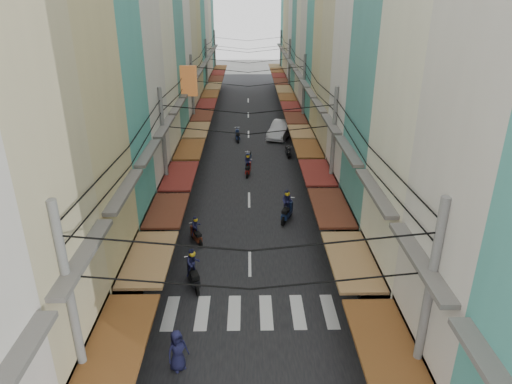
{
  "coord_description": "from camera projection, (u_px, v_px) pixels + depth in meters",
  "views": [
    {
      "loc": [
        -0.04,
        -22.29,
        12.81
      ],
      "look_at": [
        0.41,
        2.91,
        1.93
      ],
      "focal_mm": 32.0,
      "sensor_mm": 36.0,
      "label": 1
    }
  ],
  "objects": [
    {
      "name": "moving_scooters",
      "position": [
        245.0,
        196.0,
        30.24
      ],
      "size": [
        6.75,
        25.71,
        2.02
      ],
      "color": "black",
      "rests_on": "ground"
    },
    {
      "name": "building_row_right",
      "position": [
        345.0,
        41.0,
        37.03
      ],
      "size": [
        7.8,
        68.98,
        22.59
      ],
      "color": "teal",
      "rests_on": "ground"
    },
    {
      "name": "sidewalk_right",
      "position": [
        316.0,
        140.0,
        43.99
      ],
      "size": [
        3.0,
        80.0,
        0.06
      ],
      "primitive_type": "cube",
      "color": "gray",
      "rests_on": "ground"
    },
    {
      "name": "parked_scooters",
      "position": [
        333.0,
        287.0,
        20.93
      ],
      "size": [
        12.77,
        15.6,
        1.01
      ],
      "color": "black",
      "rests_on": "ground"
    },
    {
      "name": "white_car",
      "position": [
        281.0,
        137.0,
        44.81
      ],
      "size": [
        6.03,
        3.89,
        1.98
      ],
      "primitive_type": "imported",
      "rotation": [
        0.0,
        0.0,
        -0.33
      ],
      "color": "silver",
      "rests_on": "ground"
    },
    {
      "name": "ground",
      "position": [
        250.0,
        244.0,
        25.53
      ],
      "size": [
        160.0,
        160.0,
        0.0
      ],
      "primitive_type": "plane",
      "color": "#62625D",
      "rests_on": "ground"
    },
    {
      "name": "bicycle",
      "position": [
        380.0,
        258.0,
        24.16
      ],
      "size": [
        1.78,
        1.1,
        1.14
      ],
      "primitive_type": "imported",
      "rotation": [
        0.0,
        0.0,
        1.27
      ],
      "color": "black",
      "rests_on": "ground"
    },
    {
      "name": "sidewalk_left",
      "position": [
        181.0,
        140.0,
        43.77
      ],
      "size": [
        3.0,
        80.0,
        0.06
      ],
      "primitive_type": "cube",
      "color": "gray",
      "rests_on": "ground"
    },
    {
      "name": "road",
      "position": [
        249.0,
        140.0,
        43.89
      ],
      "size": [
        10.0,
        80.0,
        0.02
      ],
      "primitive_type": "cube",
      "color": "black",
      "rests_on": "ground"
    },
    {
      "name": "pedestrians",
      "position": [
        177.0,
        215.0,
        26.58
      ],
      "size": [
        12.37,
        19.82,
        2.15
      ],
      "color": "black",
      "rests_on": "ground"
    },
    {
      "name": "market_umbrella",
      "position": [
        374.0,
        242.0,
        21.35
      ],
      "size": [
        2.37,
        2.37,
        2.5
      ],
      "color": "#B2B2B7",
      "rests_on": "ground"
    },
    {
      "name": "utility_poles",
      "position": [
        248.0,
        80.0,
        36.7
      ],
      "size": [
        10.2,
        66.13,
        8.2
      ],
      "color": "slate",
      "rests_on": "ground"
    },
    {
      "name": "traffic_sign",
      "position": [
        372.0,
        271.0,
        19.07
      ],
      "size": [
        0.1,
        0.67,
        3.04
      ],
      "color": "slate",
      "rests_on": "ground"
    },
    {
      "name": "crosswalk",
      "position": [
        250.0,
        312.0,
        20.02
      ],
      "size": [
        7.55,
        2.4,
        0.01
      ],
      "color": "silver",
      "rests_on": "ground"
    },
    {
      "name": "building_row_left",
      "position": [
        150.0,
        36.0,
        36.73
      ],
      "size": [
        7.8,
        67.67,
        23.7
      ],
      "color": "silver",
      "rests_on": "ground"
    }
  ]
}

